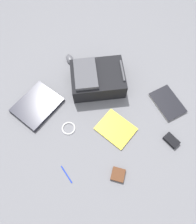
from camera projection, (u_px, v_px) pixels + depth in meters
The scene contains 10 objects.
ground_plane at pixel (97, 108), 1.70m from camera, with size 3.77×3.77×0.00m, color slate.
backpack at pixel (97, 79), 1.72m from camera, with size 0.51×0.46×0.18m.
laptop at pixel (37, 105), 1.70m from camera, with size 0.41×0.37×0.03m.
book_red at pixel (116, 129), 1.63m from camera, with size 0.28×0.31×0.01m.
book_manual at pixel (167, 103), 1.71m from camera, with size 0.21×0.29×0.02m.
computer_mouse at pixel (70, 59), 1.87m from camera, with size 0.06×0.11×0.04m, color #4C4C51.
cable_coil at pixel (69, 128), 1.63m from camera, with size 0.10×0.10×0.01m, color silver.
power_brick at pixel (171, 140), 1.58m from camera, with size 0.06×0.11×0.03m, color black.
pen_black at pixel (66, 174), 1.50m from camera, with size 0.01×0.01×0.14m, color #1933B2.
earbud_pouch at pixel (118, 175), 1.49m from camera, with size 0.09×0.09×0.02m, color #59331E.
Camera 1 is at (-0.38, -0.60, 1.55)m, focal length 34.98 mm.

